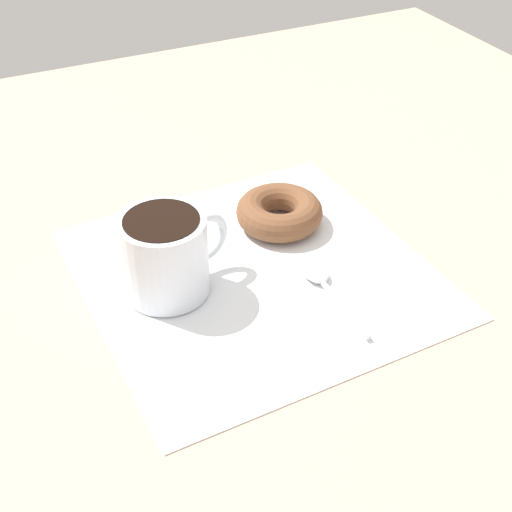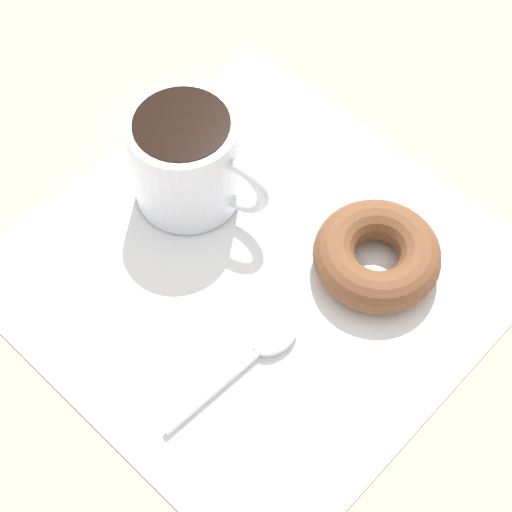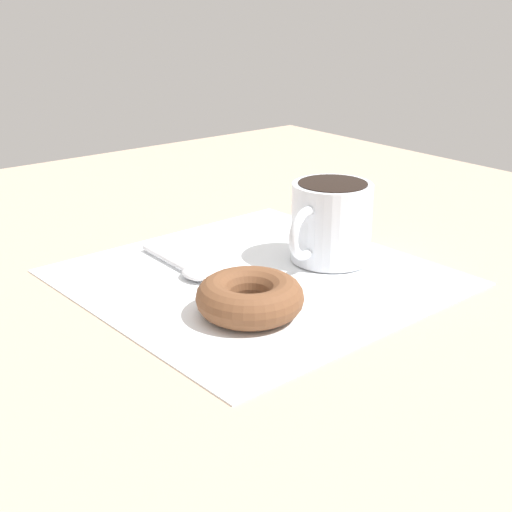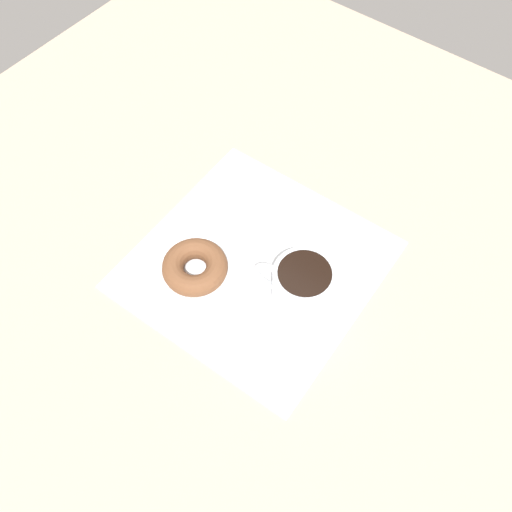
% 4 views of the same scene
% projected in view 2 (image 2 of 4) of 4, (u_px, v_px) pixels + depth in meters
% --- Properties ---
extents(ground_plane, '(1.20, 1.20, 0.02)m').
position_uv_depth(ground_plane, '(281.00, 300.00, 0.63)').
color(ground_plane, tan).
extents(napkin, '(0.34, 0.34, 0.00)m').
position_uv_depth(napkin, '(256.00, 271.00, 0.63)').
color(napkin, white).
rests_on(napkin, ground_plane).
extents(coffee_cup, '(0.08, 0.11, 0.08)m').
position_uv_depth(coffee_cup, '(187.00, 159.00, 0.63)').
color(coffee_cup, silver).
rests_on(coffee_cup, napkin).
extents(donut, '(0.09, 0.09, 0.03)m').
position_uv_depth(donut, '(377.00, 255.00, 0.62)').
color(donut, brown).
rests_on(donut, napkin).
extents(spoon, '(0.12, 0.02, 0.01)m').
position_uv_depth(spoon, '(260.00, 350.00, 0.59)').
color(spoon, silver).
rests_on(spoon, napkin).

